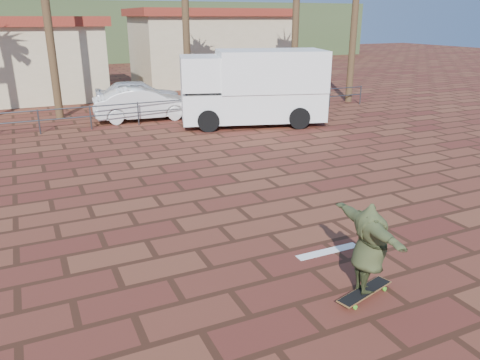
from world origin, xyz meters
The scene contains 11 objects.
ground centered at (0.00, 0.00, 0.00)m, with size 120.00×120.00×0.00m, color brown.
paint_stripe centered at (0.70, -1.20, 0.00)m, with size 1.40×0.22×0.01m, color white.
guardrail centered at (0.00, 12.00, 0.68)m, with size 24.06×0.06×1.00m.
building_east centered at (8.00, 24.00, 2.54)m, with size 10.60×6.60×5.00m.
hill_front centered at (0.00, 50.00, 3.00)m, with size 70.00×18.00×6.00m, color #384C28.
longboard centered at (0.32, -2.80, 0.10)m, with size 1.23×0.58×0.12m.
skateboarder centered at (0.32, -2.80, 0.91)m, with size 1.95×0.53×1.59m, color #383F22.
campervan centered at (4.63, 10.09, 1.66)m, with size 6.54×4.15×3.15m.
car_silver centered at (0.93, 16.00, 0.73)m, with size 1.72×4.27×1.45m, color silver.
car_white centered at (0.50, 13.00, 0.73)m, with size 1.54×4.42×1.46m, color silver.
street_sign centered at (9.19, 11.81, 1.55)m, with size 0.45×0.06×2.22m.
Camera 1 is at (-4.45, -8.08, 4.47)m, focal length 35.00 mm.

